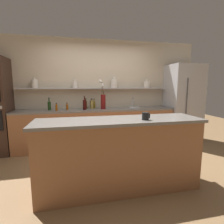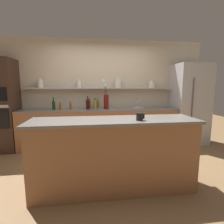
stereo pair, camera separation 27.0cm
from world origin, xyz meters
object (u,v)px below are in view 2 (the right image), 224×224
object	(u,v)px
bottle_oil_7	(95,104)
coffee_mug	(140,117)
bottle_wine_2	(88,104)
bottle_wine_5	(54,105)
refrigerator	(189,104)
bottle_sauce_0	(71,107)
bottle_sauce_3	(60,107)
flower_vase	(106,100)
bottle_spirit_6	(95,105)
sink_fixture	(137,107)
bottle_spirit_1	(89,104)
bottle_oil_4	(98,104)
oven_tower	(1,106)

from	to	relation	value
bottle_oil_7	coffee_mug	size ratio (longest dim) A/B	2.18
bottle_wine_2	bottle_wine_5	world-z (taller)	bottle_wine_2
refrigerator	bottle_sauce_0	size ratio (longest dim) A/B	11.77
bottle_sauce_0	bottle_sauce_3	xyz separation A→B (m)	(-0.23, -0.07, 0.00)
flower_vase	bottle_spirit_6	bearing A→B (deg)	153.32
flower_vase	bottle_spirit_6	distance (m)	0.31
sink_fixture	bottle_sauce_0	bearing A→B (deg)	-178.14
bottle_sauce_0	bottle_spirit_1	xyz separation A→B (m)	(0.43, 0.11, 0.03)
bottle_wine_2	bottle_spirit_6	world-z (taller)	bottle_wine_2
bottle_wine_5	bottle_oil_7	xyz separation A→B (m)	(0.97, 0.11, -0.01)
bottle_wine_5	refrigerator	bearing A→B (deg)	-1.47
bottle_wine_2	bottle_oil_4	world-z (taller)	bottle_wine_2
sink_fixture	bottle_wine_2	distance (m)	1.23
oven_tower	sink_fixture	size ratio (longest dim) A/B	6.99
bottle_sauce_3	bottle_wine_5	xyz separation A→B (m)	(-0.17, 0.16, 0.03)
flower_vase	bottle_oil_4	bearing A→B (deg)	127.83
bottle_wine_2	bottle_wine_5	xyz separation A→B (m)	(-0.79, 0.11, -0.01)
flower_vase	bottle_wine_2	size ratio (longest dim) A/B	2.19
oven_tower	bottle_wine_5	distance (m)	1.12
bottle_wine_2	bottle_spirit_6	bearing A→B (deg)	36.75
bottle_spirit_1	coffee_mug	distance (m)	2.14
sink_fixture	bottle_oil_4	xyz separation A→B (m)	(-0.97, 0.18, 0.07)
oven_tower	flower_vase	bearing A→B (deg)	-1.16
bottle_oil_4	coffee_mug	size ratio (longest dim) A/B	2.07
sink_fixture	bottle_oil_7	distance (m)	1.06
bottle_wine_5	coffee_mug	size ratio (longest dim) A/B	2.55
refrigerator	bottle_wine_2	xyz separation A→B (m)	(-2.56, -0.02, 0.04)
refrigerator	oven_tower	size ratio (longest dim) A/B	0.97
bottle_wine_5	bottle_spirit_6	bearing A→B (deg)	1.66
bottle_spirit_6	bottle_wine_2	bearing A→B (deg)	-143.25
oven_tower	bottle_oil_4	size ratio (longest dim) A/B	8.94
oven_tower	bottle_sauce_0	bearing A→B (deg)	-1.52
flower_vase	bottle_oil_4	distance (m)	0.33
bottle_oil_4	sink_fixture	bearing A→B (deg)	-10.29
refrigerator	bottle_sauce_3	distance (m)	3.18
bottle_sauce_3	coffee_mug	distance (m)	2.27
oven_tower	bottle_sauce_3	xyz separation A→B (m)	(1.29, -0.11, -0.03)
flower_vase	coffee_mug	distance (m)	1.94
bottle_spirit_1	bottle_oil_4	xyz separation A→B (m)	(0.21, 0.11, -0.01)
sink_fixture	bottle_wine_5	distance (m)	2.01
bottle_sauce_0	bottle_sauce_3	bearing A→B (deg)	-163.17
bottle_wine_5	bottle_spirit_6	world-z (taller)	bottle_wine_5
coffee_mug	bottle_oil_7	bearing A→B (deg)	103.66
flower_vase	bottle_spirit_6	size ratio (longest dim) A/B	2.95
bottle_sauce_0	bottle_spirit_6	size ratio (longest dim) A/B	0.72
sink_fixture	bottle_oil_7	xyz separation A→B (m)	(-1.04, 0.15, 0.07)
flower_vase	bottle_oil_4	xyz separation A→B (m)	(-0.18, 0.24, -0.13)
oven_tower	bottle_spirit_1	world-z (taller)	oven_tower
flower_vase	bottle_wine_5	size ratio (longest dim) A/B	2.44
bottle_spirit_6	flower_vase	bearing A→B (deg)	-26.68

